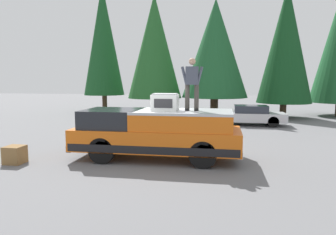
# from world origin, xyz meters

# --- Properties ---
(ground_plane) EXTENTS (90.00, 90.00, 0.00)m
(ground_plane) POSITION_xyz_m (0.00, 0.00, 0.00)
(ground_plane) COLOR slate
(pickup_truck) EXTENTS (2.01, 5.54, 1.65)m
(pickup_truck) POSITION_xyz_m (-0.11, -0.34, 0.87)
(pickup_truck) COLOR orange
(pickup_truck) RESTS_ON ground
(compressor_unit) EXTENTS (0.65, 0.84, 0.56)m
(compressor_unit) POSITION_xyz_m (-0.27, -0.65, 1.93)
(compressor_unit) COLOR silver
(compressor_unit) RESTS_ON pickup_truck
(person_on_truck_bed) EXTENTS (0.29, 0.72, 1.69)m
(person_on_truck_bed) POSITION_xyz_m (-0.10, -1.51, 2.55)
(person_on_truck_bed) COLOR #423D38
(person_on_truck_bed) RESTS_ON pickup_truck
(parked_car_silver) EXTENTS (1.64, 4.10, 1.16)m
(parked_car_silver) POSITION_xyz_m (8.61, -4.06, 0.58)
(parked_car_silver) COLOR silver
(parked_car_silver) RESTS_ON ground
(wooden_crate) EXTENTS (0.56, 0.56, 0.56)m
(wooden_crate) POSITION_xyz_m (-1.45, 3.99, 0.28)
(wooden_crate) COLOR olive
(wooden_crate) RESTS_ON ground
(conifer_left) EXTENTS (3.70, 3.70, 9.12)m
(conifer_left) POSITION_xyz_m (12.72, -6.68, 5.08)
(conifer_left) COLOR #4C3826
(conifer_left) RESTS_ON ground
(conifer_center_left) EXTENTS (4.75, 4.75, 8.39)m
(conifer_center_left) POSITION_xyz_m (13.04, -1.90, 4.87)
(conifer_center_left) COLOR #4C3826
(conifer_center_left) RESTS_ON ground
(conifer_center_right) EXTENTS (4.05, 4.05, 8.97)m
(conifer_center_right) POSITION_xyz_m (13.26, 2.61, 5.11)
(conifer_center_right) COLOR #4C3826
(conifer_center_right) RESTS_ON ground
(conifer_right) EXTENTS (3.28, 3.28, 10.40)m
(conifer_right) POSITION_xyz_m (14.63, 7.17, 5.89)
(conifer_right) COLOR #4C3826
(conifer_right) RESTS_ON ground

